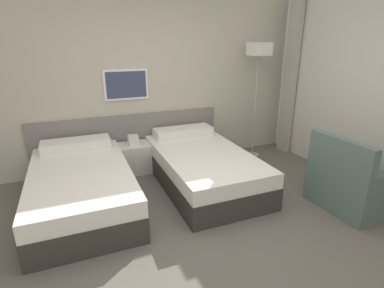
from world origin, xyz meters
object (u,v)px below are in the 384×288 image
bed_near_door (82,186)px  nightstand (134,157)px  bed_near_window (202,167)px  armchair (353,185)px  floor_lamp (259,59)px

bed_near_door → nightstand: 1.08m
bed_near_window → armchair: 1.86m
nightstand → armchair: size_ratio=0.64×
bed_near_window → floor_lamp: (1.23, 0.64, 1.37)m
bed_near_door → armchair: size_ratio=2.23×
nightstand → armchair: 2.94m
floor_lamp → armchair: bearing=-84.9°
bed_near_door → bed_near_window: (1.57, 0.00, 0.00)m
bed_near_window → nightstand: size_ratio=3.47×
bed_near_door → floor_lamp: floor_lamp is taller
bed_near_window → nightstand: bed_near_window is taller
nightstand → bed_near_door: bearing=-136.6°
nightstand → armchair: (2.18, -1.97, 0.05)m
bed_near_window → nightstand: (-0.78, 0.74, -0.02)m
nightstand → armchair: bearing=-42.1°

